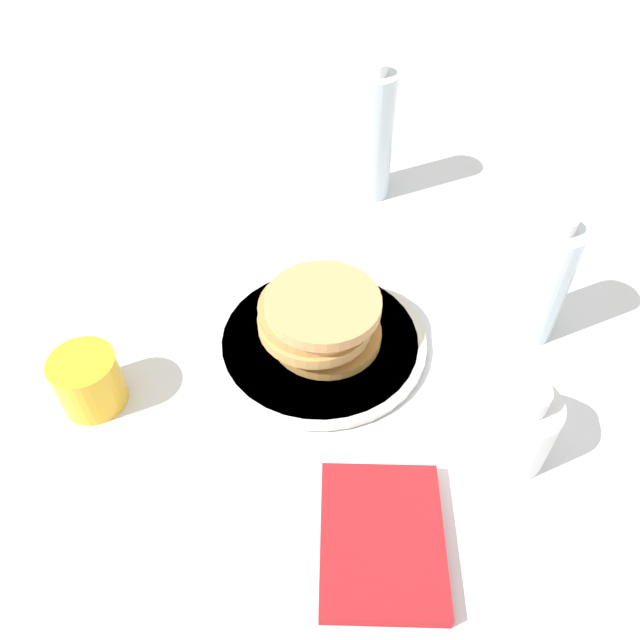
# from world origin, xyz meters

# --- Properties ---
(ground_plane) EXTENTS (4.00, 4.00, 0.00)m
(ground_plane) POSITION_xyz_m (0.00, 0.00, 0.00)
(ground_plane) COLOR white
(plate) EXTENTS (0.29, 0.29, 0.01)m
(plate) POSITION_xyz_m (-0.03, -0.01, 0.01)
(plate) COLOR silver
(plate) RESTS_ON ground_plane
(pancake_stack) EXTENTS (0.16, 0.16, 0.08)m
(pancake_stack) POSITION_xyz_m (-0.03, -0.00, 0.05)
(pancake_stack) COLOR #BB873F
(pancake_stack) RESTS_ON plate
(juice_glass) EXTENTS (0.08, 0.08, 0.07)m
(juice_glass) POSITION_xyz_m (-0.16, 0.26, 0.04)
(juice_glass) COLOR yellow
(juice_glass) RESTS_ON ground_plane
(cream_jug) EXTENTS (0.09, 0.09, 0.12)m
(cream_jug) POSITION_xyz_m (-0.16, -0.24, 0.05)
(cream_jug) COLOR white
(cream_jug) RESTS_ON ground_plane
(water_bottle_near) EXTENTS (0.07, 0.07, 0.19)m
(water_bottle_near) POSITION_xyz_m (0.04, -0.28, 0.09)
(water_bottle_near) COLOR silver
(water_bottle_near) RESTS_ON ground_plane
(water_bottle_mid) EXTENTS (0.07, 0.07, 0.23)m
(water_bottle_mid) POSITION_xyz_m (0.33, -0.04, 0.11)
(water_bottle_mid) COLOR silver
(water_bottle_mid) RESTS_ON ground_plane
(napkin) EXTENTS (0.18, 0.15, 0.02)m
(napkin) POSITION_xyz_m (-0.29, -0.11, 0.01)
(napkin) COLOR red
(napkin) RESTS_ON ground_plane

